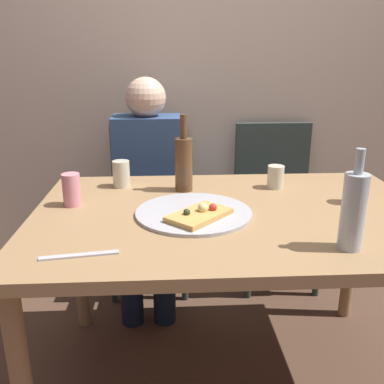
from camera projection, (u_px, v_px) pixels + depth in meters
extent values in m
plane|color=#513828|center=(228.00, 378.00, 1.76)|extent=(8.00, 8.00, 0.00)
cube|color=#BCA893|center=(207.00, 50.00, 2.42)|extent=(6.00, 0.10, 2.60)
cube|color=#99754C|center=(233.00, 216.00, 1.54)|extent=(1.44, 0.95, 0.04)
cylinder|color=#99754C|center=(79.00, 260.00, 2.01)|extent=(0.06, 0.06, 0.70)
cylinder|color=#99754C|center=(351.00, 253.00, 2.08)|extent=(0.06, 0.06, 0.70)
cylinder|color=#ADADB2|center=(194.00, 213.00, 1.50)|extent=(0.41, 0.41, 0.01)
cube|color=tan|center=(199.00, 215.00, 1.44)|extent=(0.25, 0.25, 0.02)
sphere|color=#EAD184|center=(203.00, 208.00, 1.44)|extent=(0.04, 0.04, 0.04)
sphere|color=#2D381E|center=(187.00, 212.00, 1.41)|extent=(0.02, 0.02, 0.02)
sphere|color=#B22D23|center=(213.00, 208.00, 1.45)|extent=(0.03, 0.03, 0.03)
cylinder|color=brown|center=(184.00, 165.00, 1.73)|extent=(0.07, 0.07, 0.22)
cylinder|color=brown|center=(184.00, 127.00, 1.68)|extent=(0.03, 0.03, 0.10)
cylinder|color=#B2BCC1|center=(353.00, 212.00, 1.21)|extent=(0.07, 0.07, 0.23)
cylinder|color=#B2BCC1|center=(360.00, 161.00, 1.16)|extent=(0.03, 0.03, 0.07)
cylinder|color=silver|center=(355.00, 189.00, 1.60)|extent=(0.07, 0.07, 0.11)
cylinder|color=beige|center=(276.00, 177.00, 1.78)|extent=(0.07, 0.07, 0.10)
cylinder|color=beige|center=(121.00, 174.00, 1.79)|extent=(0.07, 0.07, 0.11)
cylinder|color=pink|center=(72.00, 190.00, 1.57)|extent=(0.07, 0.07, 0.12)
cube|color=#B7B7BC|center=(79.00, 255.00, 1.19)|extent=(0.22, 0.05, 0.01)
cube|color=#2D3833|center=(149.00, 211.00, 2.36)|extent=(0.44, 0.44, 0.05)
cube|color=#2D3833|center=(149.00, 162.00, 2.48)|extent=(0.44, 0.04, 0.45)
cylinder|color=#2D3833|center=(185.00, 264.00, 2.26)|extent=(0.04, 0.04, 0.42)
cylinder|color=#2D3833|center=(113.00, 266.00, 2.24)|extent=(0.04, 0.04, 0.42)
cylinder|color=#2D3833|center=(182.00, 235.00, 2.62)|extent=(0.04, 0.04, 0.42)
cylinder|color=#2D3833|center=(121.00, 236.00, 2.60)|extent=(0.04, 0.04, 0.42)
cube|color=#2D3833|center=(278.00, 208.00, 2.40)|extent=(0.44, 0.44, 0.05)
cube|color=#2D3833|center=(272.00, 161.00, 2.52)|extent=(0.44, 0.04, 0.45)
cylinder|color=#2D3833|center=(318.00, 260.00, 2.30)|extent=(0.04, 0.04, 0.42)
cylinder|color=#2D3833|center=(249.00, 262.00, 2.28)|extent=(0.04, 0.04, 0.42)
cylinder|color=#2D3833|center=(298.00, 232.00, 2.66)|extent=(0.04, 0.04, 0.42)
cylinder|color=#2D3833|center=(238.00, 234.00, 2.64)|extent=(0.04, 0.04, 0.42)
cube|color=navy|center=(148.00, 164.00, 2.30)|extent=(0.36, 0.22, 0.52)
sphere|color=beige|center=(146.00, 98.00, 2.19)|extent=(0.21, 0.21, 0.21)
cylinder|color=black|center=(163.00, 223.00, 2.19)|extent=(0.12, 0.40, 0.12)
cylinder|color=black|center=(132.00, 223.00, 2.18)|extent=(0.12, 0.40, 0.12)
cylinder|color=black|center=(164.00, 281.00, 2.07)|extent=(0.11, 0.11, 0.45)
cylinder|color=black|center=(131.00, 282.00, 2.07)|extent=(0.11, 0.11, 0.45)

